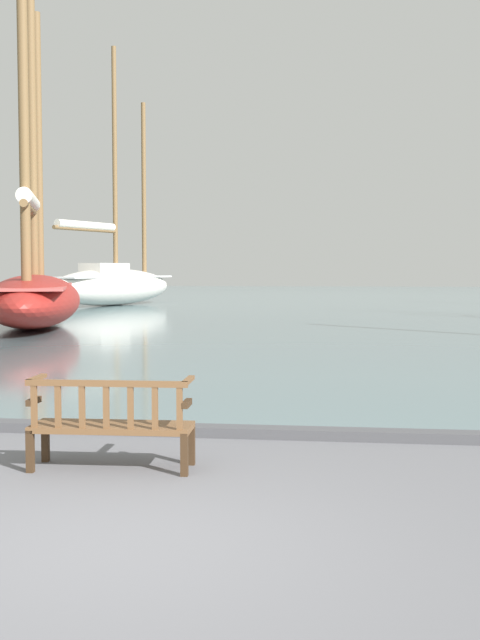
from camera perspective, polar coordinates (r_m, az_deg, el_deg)
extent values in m
plane|color=slate|center=(6.11, -9.70, -15.47)|extent=(160.00, 160.00, 0.00)
cube|color=slate|center=(49.59, 5.33, 1.37)|extent=(100.00, 80.00, 0.08)
cube|color=#4C4C50|center=(9.72, -2.99, -7.85)|extent=(40.00, 0.30, 0.12)
cube|color=#3D2A19|center=(8.64, -13.67, -8.39)|extent=(0.07, 0.07, 0.42)
cube|color=#3D2A19|center=(8.28, -3.47, -8.83)|extent=(0.07, 0.07, 0.42)
cube|color=#3D2A19|center=(8.22, -14.70, -9.02)|extent=(0.07, 0.07, 0.42)
cube|color=#3D2A19|center=(7.84, -3.98, -9.53)|extent=(0.07, 0.07, 0.42)
cube|color=brown|center=(8.17, -9.08, -7.53)|extent=(1.62, 0.58, 0.06)
cube|color=brown|center=(7.88, -9.51, -4.48)|extent=(1.60, 0.11, 0.06)
cube|color=brown|center=(8.13, -14.44, -5.97)|extent=(0.06, 0.04, 0.41)
cube|color=brown|center=(8.05, -12.82, -6.04)|extent=(0.06, 0.04, 0.41)
cube|color=brown|center=(7.98, -11.17, -6.10)|extent=(0.06, 0.04, 0.41)
cube|color=brown|center=(7.92, -9.49, -6.16)|extent=(0.06, 0.04, 0.41)
cube|color=brown|center=(7.86, -7.79, -6.22)|extent=(0.06, 0.04, 0.41)
cube|color=brown|center=(7.81, -6.07, -6.27)|extent=(0.06, 0.04, 0.41)
cube|color=brown|center=(7.77, -4.32, -6.31)|extent=(0.06, 0.04, 0.41)
cube|color=#3D2A19|center=(8.26, -14.46, -5.61)|extent=(0.07, 0.30, 0.06)
cube|color=brown|center=(8.31, -14.28, -4.05)|extent=(0.08, 0.47, 0.04)
cube|color=#3D2A19|center=(7.88, -3.80, -5.94)|extent=(0.07, 0.30, 0.06)
cube|color=brown|center=(7.93, -3.71, -4.30)|extent=(0.08, 0.47, 0.04)
ellipsoid|color=silver|center=(42.91, -9.01, 2.33)|extent=(5.64, 10.25, 1.94)
cube|color=white|center=(42.90, -9.01, 3.04)|extent=(4.66, 8.91, 0.08)
cube|color=beige|center=(42.29, -9.61, 3.55)|extent=(2.16, 2.94, 0.68)
cylinder|color=brown|center=(43.46, -8.90, 11.02)|extent=(0.25, 0.25, 11.98)
cylinder|color=brown|center=(41.14, -10.88, 6.35)|extent=(1.83, 4.78, 0.20)
cylinder|color=silver|center=(41.15, -10.88, 6.63)|extent=(1.86, 4.37, 0.40)
cylinder|color=brown|center=(45.58, -6.86, 9.18)|extent=(0.25, 0.25, 9.58)
ellipsoid|color=maroon|center=(27.53, -14.43, 1.34)|extent=(6.26, 11.56, 1.73)
cube|color=#C6514C|center=(27.51, -14.44, 2.33)|extent=(5.14, 10.05, 0.08)
cylinder|color=brown|center=(28.30, -14.60, 14.43)|extent=(0.30, 0.30, 11.78)
cylinder|color=brown|center=(25.88, -14.79, 7.71)|extent=(1.44, 3.84, 0.24)
cylinder|color=silver|center=(25.90, -14.80, 8.24)|extent=(1.54, 3.54, 0.48)
cylinder|color=brown|center=(31.17, -14.16, 11.69)|extent=(0.30, 0.30, 9.91)
cylinder|color=brown|center=(24.79, -15.12, 13.18)|extent=(0.30, 0.30, 9.39)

